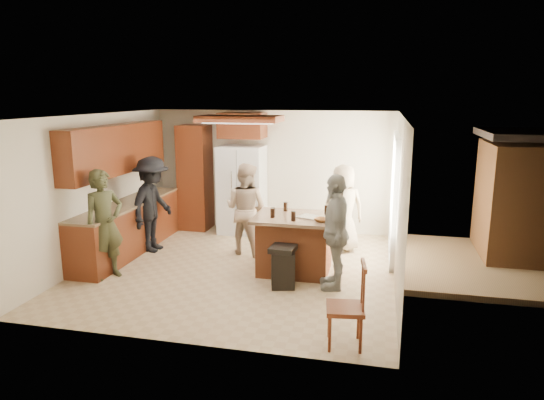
% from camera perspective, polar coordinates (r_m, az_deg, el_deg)
% --- Properties ---
extents(room_shell, '(8.00, 5.20, 5.00)m').
position_cam_1_polar(room_shell, '(9.37, 25.83, -0.94)').
color(room_shell, tan).
rests_on(room_shell, ground).
extents(person_front_left, '(0.71, 0.77, 1.72)m').
position_cam_1_polar(person_front_left, '(7.89, -19.11, -2.74)').
color(person_front_left, '#383A21').
rests_on(person_front_left, ground).
extents(person_behind_left, '(0.90, 0.68, 1.64)m').
position_cam_1_polar(person_behind_left, '(8.63, -3.10, -1.06)').
color(person_behind_left, tan).
rests_on(person_behind_left, ground).
extents(person_behind_right, '(0.91, 0.76, 1.60)m').
position_cam_1_polar(person_behind_right, '(8.85, 8.33, -0.97)').
color(person_behind_right, tan).
rests_on(person_behind_right, ground).
extents(person_side_right, '(0.67, 1.07, 1.71)m').
position_cam_1_polar(person_side_right, '(7.13, 7.46, -3.73)').
color(person_side_right, gray).
rests_on(person_side_right, ground).
extents(person_counter, '(0.59, 1.15, 1.74)m').
position_cam_1_polar(person_counter, '(9.02, -13.89, -0.50)').
color(person_counter, black).
rests_on(person_counter, ground).
extents(left_cabinetry, '(0.64, 3.00, 2.30)m').
position_cam_1_polar(left_cabinetry, '(9.06, -17.00, -0.07)').
color(left_cabinetry, maroon).
rests_on(left_cabinetry, ground).
extents(back_wall_units, '(1.80, 0.60, 2.45)m').
position_cam_1_polar(back_wall_units, '(10.21, -7.68, 4.13)').
color(back_wall_units, maroon).
rests_on(back_wall_units, ground).
extents(refrigerator, '(0.90, 0.76, 1.80)m').
position_cam_1_polar(refrigerator, '(9.97, -3.54, 1.22)').
color(refrigerator, white).
rests_on(refrigerator, ground).
extents(kitchen_island, '(1.28, 1.03, 0.93)m').
position_cam_1_polar(kitchen_island, '(7.81, 2.71, -5.14)').
color(kitchen_island, '#A14D29').
rests_on(kitchen_island, ground).
extents(island_items, '(0.96, 0.73, 0.15)m').
position_cam_1_polar(island_items, '(7.55, 3.84, -1.81)').
color(island_items, silver).
rests_on(island_items, kitchen_island).
extents(trash_bin, '(0.41, 0.41, 0.63)m').
position_cam_1_polar(trash_bin, '(7.25, 1.28, -7.82)').
color(trash_bin, black).
rests_on(trash_bin, ground).
extents(spindle_chair, '(0.47, 0.47, 0.99)m').
position_cam_1_polar(spindle_chair, '(5.67, 8.81, -12.48)').
color(spindle_chair, maroon).
rests_on(spindle_chair, ground).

